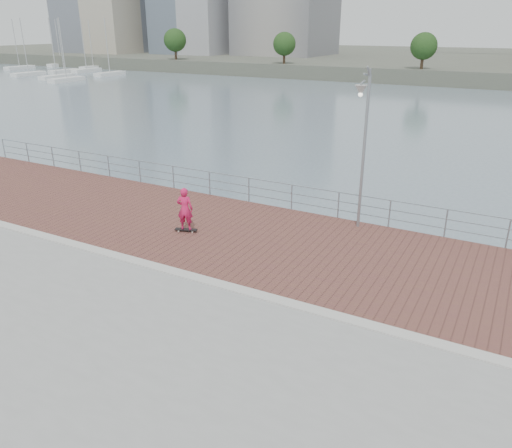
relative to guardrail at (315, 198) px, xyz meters
The scene contains 10 objects.
water 7.50m from the guardrail, 90.00° to the right, with size 400.00×400.00×0.00m, color slate.
seawall 12.12m from the guardrail, 90.00° to the right, with size 40.00×24.00×2.00m, color gray.
brick_lane 3.47m from the guardrail, 90.00° to the right, with size 40.00×6.80×0.02m, color brown.
curb 7.03m from the guardrail, 90.00° to the right, with size 40.00×0.40×0.06m, color #B7B5AD.
far_shore 115.51m from the guardrail, 90.00° to the left, with size 320.00×95.00×2.50m, color #4C5142.
guardrail is the anchor object (origin of this frame).
street_lamp 4.03m from the guardrail, 24.32° to the right, with size 0.42×1.21×5.69m.
skateboard 5.42m from the guardrail, 130.26° to the right, with size 0.86×0.48×0.10m.
skateboarder 5.40m from the guardrail, 130.26° to the right, with size 0.60×0.39×1.63m, color #D21C52.
marina 98.14m from the guardrail, 145.01° to the left, with size 32.02×30.99×10.48m.
Camera 1 is at (7.13, -11.06, 7.25)m, focal length 35.00 mm.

